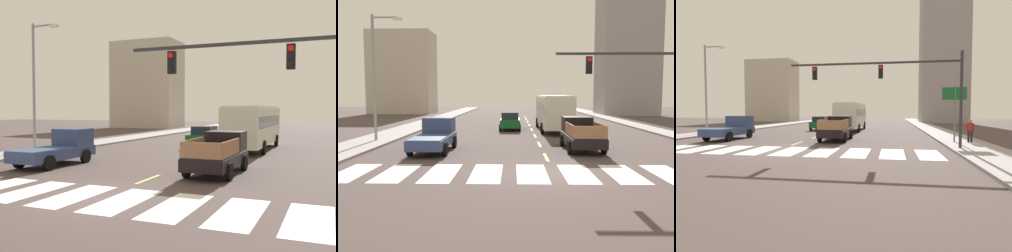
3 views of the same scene
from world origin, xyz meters
TOP-DOWN VIEW (x-y plane):
  - ground_plane at (0.00, 0.00)m, footprint 160.00×160.00m
  - sidewalk_right at (12.02, 18.00)m, footprint 3.25×110.00m
  - sidewalk_left at (-12.02, 18.00)m, footprint 3.25×110.00m
  - crosswalk_stripe_0 at (-8.91, 0.00)m, footprint 1.32×3.75m
  - crosswalk_stripe_1 at (-6.93, 0.00)m, footprint 1.32×3.75m
  - crosswalk_stripe_2 at (-4.95, 0.00)m, footprint 1.32×3.75m
  - crosswalk_stripe_3 at (-2.97, 0.00)m, footprint 1.32×3.75m
  - crosswalk_stripe_4 at (-0.99, 0.00)m, footprint 1.32×3.75m
  - crosswalk_stripe_5 at (0.99, 0.00)m, footprint 1.32×3.75m
  - crosswalk_stripe_6 at (2.97, 0.00)m, footprint 1.32×3.75m
  - crosswalk_stripe_7 at (4.95, 0.00)m, footprint 1.32×3.75m
  - lane_dash_0 at (0.00, 4.00)m, footprint 0.16×2.40m
  - lane_dash_1 at (0.00, 9.00)m, footprint 0.16×2.40m
  - lane_dash_2 at (0.00, 14.00)m, footprint 0.16×2.40m
  - lane_dash_3 at (0.00, 19.00)m, footprint 0.16×2.40m
  - lane_dash_4 at (0.00, 24.00)m, footprint 0.16×2.40m
  - lane_dash_5 at (0.00, 29.00)m, footprint 0.16×2.40m
  - lane_dash_6 at (0.00, 34.00)m, footprint 0.16×2.40m
  - lane_dash_7 at (0.00, 39.00)m, footprint 0.16×2.40m
  - pickup_stakebed at (2.42, 6.96)m, footprint 2.18×5.20m
  - pickup_dark at (-6.58, 6.18)m, footprint 2.18×5.20m
  - city_bus at (1.96, 18.29)m, footprint 2.72×10.80m
  - sedan_near_left at (-2.11, 18.83)m, footprint 2.02×4.40m
  - streetlight_left at (-11.54, 9.89)m, footprint 2.20×0.28m
  - block_mid_left at (-21.49, 47.95)m, footprint 10.80×7.04m

SIDE VIEW (x-z plane):
  - ground_plane at x=0.00m, z-range 0.00..0.00m
  - lane_dash_0 at x=0.00m, z-range 0.00..0.01m
  - lane_dash_1 at x=0.00m, z-range 0.00..0.01m
  - lane_dash_2 at x=0.00m, z-range 0.00..0.01m
  - lane_dash_3 at x=0.00m, z-range 0.00..0.01m
  - lane_dash_4 at x=0.00m, z-range 0.00..0.01m
  - lane_dash_5 at x=0.00m, z-range 0.00..0.01m
  - lane_dash_6 at x=0.00m, z-range 0.00..0.01m
  - lane_dash_7 at x=0.00m, z-range 0.00..0.01m
  - crosswalk_stripe_0 at x=-8.91m, z-range 0.00..0.01m
  - crosswalk_stripe_1 at x=-6.93m, z-range 0.00..0.01m
  - crosswalk_stripe_2 at x=-4.95m, z-range 0.00..0.01m
  - crosswalk_stripe_3 at x=-2.97m, z-range 0.00..0.01m
  - crosswalk_stripe_4 at x=-0.99m, z-range 0.00..0.01m
  - crosswalk_stripe_5 at x=0.99m, z-range 0.00..0.01m
  - crosswalk_stripe_6 at x=2.97m, z-range 0.00..0.01m
  - crosswalk_stripe_7 at x=4.95m, z-range 0.00..0.01m
  - sidewalk_right at x=12.02m, z-range 0.00..0.15m
  - sidewalk_left at x=-12.02m, z-range 0.00..0.15m
  - sedan_near_left at x=-2.11m, z-range 0.00..1.72m
  - pickup_dark at x=-6.58m, z-range -0.06..1.90m
  - pickup_stakebed at x=2.42m, z-range -0.04..1.92m
  - city_bus at x=1.96m, z-range 0.29..3.61m
  - streetlight_left at x=-11.54m, z-range 0.47..9.47m
  - block_mid_left at x=-21.49m, z-range 0.00..14.35m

